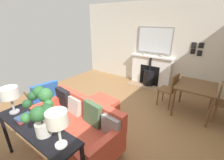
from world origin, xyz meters
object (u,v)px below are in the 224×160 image
table_lamp_near_end (10,94)px  sofa (76,125)px  fireplace (150,72)px  mantel_bowl_far (161,56)px  dining_chair_by_back_wall (223,100)px  dining_chair_near_fireplace (171,88)px  ottoman (100,106)px  console_table (36,132)px  potted_plant (41,109)px  dining_table (196,89)px  book_stack (24,118)px  armchair_accent (43,94)px  mantel_bowl_near (144,54)px  table_lamp_far_end (57,120)px

table_lamp_near_end → sofa: bearing=140.2°
fireplace → mantel_bowl_far: 0.68m
dining_chair_by_back_wall → dining_chair_near_fireplace: bearing=-89.2°
mantel_bowl_far → ottoman: mantel_bowl_far is taller
ottoman → console_table: bearing=7.7°
sofa → dining_chair_by_back_wall: bearing=137.2°
potted_plant → dining_table: 3.28m
console_table → dining_table: size_ratio=1.67×
mantel_bowl_far → book_stack: (4.05, -0.61, -0.24)m
potted_plant → armchair_accent: bearing=-119.1°
mantel_bowl_near → table_lamp_near_end: bearing=-4.4°
ottoman → armchair_accent: 1.41m
dining_chair_near_fireplace → table_lamp_far_end: bearing=-8.5°
armchair_accent → potted_plant: (0.95, 1.71, 0.70)m
mantel_bowl_far → dining_table: 1.69m
fireplace → potted_plant: potted_plant is taller
table_lamp_far_end → dining_chair_by_back_wall: (-2.97, 1.54, -0.62)m
dining_chair_near_fireplace → ottoman: bearing=-42.9°
table_lamp_far_end → potted_plant: 0.31m
fireplace → potted_plant: bearing=3.4°
potted_plant → dining_chair_by_back_wall: 3.55m
mantel_bowl_near → table_lamp_near_end: (4.05, -0.31, 0.06)m
dining_chair_near_fireplace → fireplace: bearing=-137.5°
mantel_bowl_far → mantel_bowl_near: bearing=-90.0°
ottoman → fireplace: bearing=174.1°
fireplace → sofa: size_ratio=0.79×
table_lamp_near_end → dining_chair_near_fireplace: size_ratio=0.47×
fireplace → table_lamp_far_end: (4.04, 0.55, 0.69)m
fireplace → dining_chair_by_back_wall: fireplace is taller
armchair_accent → console_table: armchair_accent is taller
mantel_bowl_near → console_table: 4.08m
table_lamp_near_end → book_stack: table_lamp_near_end is taller
sofa → armchair_accent: size_ratio=2.25×
sofa → armchair_accent: 1.47m
mantel_bowl_near → console_table: bearing=3.7°
mantel_bowl_near → sofa: (3.36, 0.27, -0.70)m
ottoman → dining_chair_by_back_wall: dining_chair_by_back_wall is taller
fireplace → dining_table: fireplace is taller
console_table → dining_table: console_table is taller
potted_plant → dining_chair_by_back_wall: potted_plant is taller
mantel_bowl_far → dining_chair_near_fireplace: bearing=31.7°
mantel_bowl_far → dining_chair_near_fireplace: (1.10, 0.68, -0.53)m
fireplace → console_table: (4.04, -0.03, 0.24)m
armchair_accent → table_lamp_far_end: table_lamp_far_end is taller
table_lamp_far_end → book_stack: size_ratio=2.05×
console_table → dining_chair_by_back_wall: (-2.97, 2.11, -0.16)m
dining_chair_near_fireplace → sofa: bearing=-24.2°
sofa → ottoman: bearing=-166.5°
potted_plant → console_table: bearing=-89.1°
table_lamp_far_end → dining_chair_near_fireplace: 3.05m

